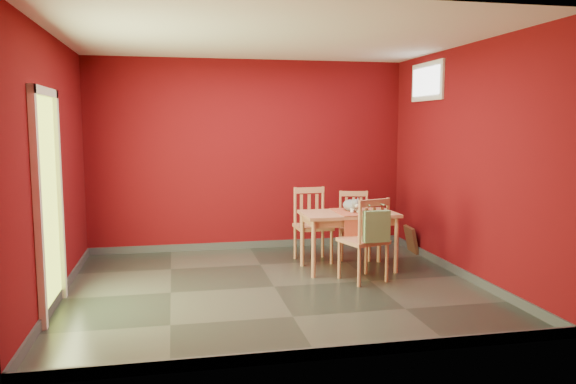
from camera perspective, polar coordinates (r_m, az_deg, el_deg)
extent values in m
plane|color=#2D342D|center=(6.31, -1.42, -9.59)|extent=(4.50, 4.50, 0.00)
plane|color=#620A0E|center=(8.04, -3.97, 3.73)|extent=(4.50, 0.00, 4.50)
plane|color=#620A0E|center=(4.13, 3.42, 0.74)|extent=(4.50, 0.00, 4.50)
plane|color=#620A0E|center=(6.09, -22.79, 2.20)|extent=(0.00, 4.00, 4.00)
plane|color=#620A0E|center=(6.83, 17.47, 2.87)|extent=(0.00, 4.00, 4.00)
plane|color=white|center=(6.12, -1.50, 15.43)|extent=(4.50, 4.50, 0.00)
cube|color=#3F4244|center=(8.21, -3.88, -5.37)|extent=(4.50, 0.02, 0.10)
cube|color=#3F4244|center=(4.47, 3.26, -16.06)|extent=(4.50, 0.02, 0.10)
cube|color=#3F4244|center=(6.32, -22.12, -9.62)|extent=(0.03, 4.00, 0.10)
cube|color=#3F4244|center=(7.03, 17.00, -7.75)|extent=(0.03, 4.00, 0.10)
cube|color=#B7D838|center=(5.74, -23.29, -1.35)|extent=(0.02, 0.85, 2.05)
cube|color=white|center=(5.28, -24.08, -1.62)|extent=(0.06, 0.08, 2.13)
cube|color=white|center=(6.18, -22.23, -0.37)|extent=(0.06, 0.08, 2.13)
cube|color=white|center=(5.69, -23.57, 9.34)|extent=(0.06, 1.01, 0.08)
cube|color=white|center=(7.72, 13.97, 10.84)|extent=(0.03, 0.90, 0.50)
cube|color=white|center=(7.71, 13.82, 10.85)|extent=(0.02, 0.76, 0.36)
cube|color=silver|center=(8.52, 6.85, -3.24)|extent=(0.08, 0.02, 0.12)
cube|color=tan|center=(6.93, 6.18, -2.22)|extent=(1.16, 0.68, 0.04)
cube|color=tan|center=(6.94, 6.17, -2.77)|extent=(1.04, 0.57, 0.10)
cylinder|color=tan|center=(6.59, 2.61, -5.84)|extent=(0.05, 0.05, 0.68)
cylinder|color=tan|center=(7.12, 1.47, -4.88)|extent=(0.05, 0.05, 0.68)
cylinder|color=tan|center=(6.92, 10.94, -5.34)|extent=(0.05, 0.05, 0.68)
cylinder|color=tan|center=(7.42, 9.26, -4.47)|extent=(0.05, 0.05, 0.68)
cube|color=#B74E33|center=(6.93, 6.18, -2.03)|extent=(0.32, 0.65, 0.01)
cube|color=#B74E33|center=(6.65, 7.01, -3.86)|extent=(0.31, 0.01, 0.32)
cube|color=tan|center=(7.35, 2.56, -3.55)|extent=(0.47, 0.47, 0.04)
cylinder|color=tan|center=(7.16, 1.49, -5.79)|extent=(0.04, 0.04, 0.44)
cylinder|color=tan|center=(7.53, 0.73, -5.16)|extent=(0.04, 0.04, 0.44)
cylinder|color=tan|center=(7.27, 4.44, -5.62)|extent=(0.04, 0.04, 0.44)
cylinder|color=tan|center=(7.63, 3.54, -5.01)|extent=(0.04, 0.04, 0.44)
cylinder|color=tan|center=(7.44, 0.73, -1.37)|extent=(0.04, 0.04, 0.48)
cylinder|color=tan|center=(7.54, 3.57, -1.27)|extent=(0.04, 0.04, 0.48)
cube|color=tan|center=(7.46, 2.17, 0.18)|extent=(0.41, 0.05, 0.07)
cube|color=tan|center=(7.46, 1.37, -1.68)|extent=(0.04, 0.02, 0.37)
cube|color=tan|center=(7.49, 2.16, -1.65)|extent=(0.04, 0.02, 0.37)
cube|color=tan|center=(7.52, 2.94, -1.62)|extent=(0.04, 0.02, 0.37)
cube|color=tan|center=(7.56, 6.78, -3.55)|extent=(0.50, 0.50, 0.04)
cylinder|color=tan|center=(7.42, 5.51, -5.50)|extent=(0.04, 0.04, 0.41)
cylinder|color=tan|center=(7.77, 5.31, -4.93)|extent=(0.04, 0.04, 0.41)
cylinder|color=tan|center=(7.45, 8.26, -5.48)|extent=(0.04, 0.04, 0.41)
cylinder|color=tan|center=(7.80, 7.94, -4.92)|extent=(0.04, 0.04, 0.41)
cylinder|color=tan|center=(7.69, 5.35, -1.53)|extent=(0.04, 0.04, 0.45)
cylinder|color=tan|center=(7.72, 8.00, -1.53)|extent=(0.04, 0.04, 0.45)
cube|color=tan|center=(7.68, 6.70, -0.17)|extent=(0.38, 0.12, 0.07)
cube|color=tan|center=(7.70, 5.94, -1.82)|extent=(0.04, 0.03, 0.35)
cube|color=tan|center=(7.71, 6.67, -1.82)|extent=(0.04, 0.03, 0.35)
cube|color=tan|center=(7.72, 7.41, -1.82)|extent=(0.04, 0.03, 0.35)
cube|color=tan|center=(6.51, 7.64, -4.93)|extent=(0.57, 0.57, 0.04)
cylinder|color=tan|center=(6.83, 7.94, -6.46)|extent=(0.04, 0.04, 0.44)
cylinder|color=tan|center=(6.53, 10.01, -7.12)|extent=(0.04, 0.04, 0.44)
cylinder|color=tan|center=(6.61, 5.23, -6.88)|extent=(0.04, 0.04, 0.44)
cylinder|color=tan|center=(6.30, 7.24, -7.59)|extent=(0.04, 0.04, 0.44)
cylinder|color=tan|center=(6.43, 10.10, -2.73)|extent=(0.04, 0.04, 0.49)
cylinder|color=tan|center=(6.20, 7.31, -3.04)|extent=(0.04, 0.04, 0.49)
cube|color=tan|center=(6.28, 8.76, -1.09)|extent=(0.40, 0.16, 0.08)
cube|color=tan|center=(6.39, 9.49, -3.18)|extent=(0.04, 0.03, 0.38)
cube|color=tan|center=(6.32, 8.72, -3.27)|extent=(0.04, 0.03, 0.38)
cube|color=tan|center=(6.25, 7.94, -3.36)|extent=(0.04, 0.03, 0.38)
cube|color=#6B925E|center=(6.25, 8.98, -3.47)|extent=(0.29, 0.09, 0.35)
cylinder|color=#6B925E|center=(6.24, 8.11, -1.29)|extent=(0.01, 0.15, 0.01)
cylinder|color=#6B925E|center=(6.29, 9.53, -1.24)|extent=(0.01, 0.15, 0.01)
cube|color=brown|center=(8.10, 12.40, -4.73)|extent=(0.15, 0.37, 0.37)
cube|color=black|center=(8.10, 12.37, -4.73)|extent=(0.10, 0.26, 0.25)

